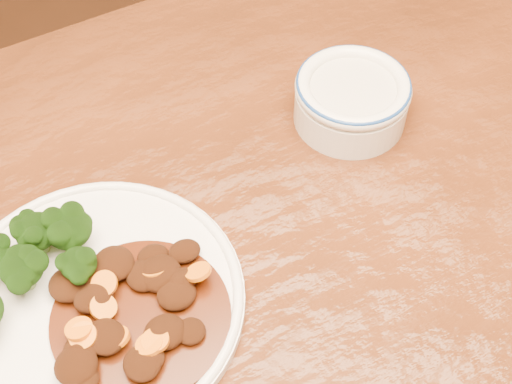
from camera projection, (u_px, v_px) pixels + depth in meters
name	position (u px, v px, depth m)	size (l,w,h in m)	color
dining_table	(270.00, 320.00, 0.74)	(1.59, 1.07, 0.75)	#5A280F
dinner_plate	(96.00, 301.00, 0.65)	(0.27, 0.27, 0.02)	white
broccoli_florets	(20.00, 268.00, 0.64)	(0.14, 0.10, 0.05)	#7FA455
mince_stew	(128.00, 307.00, 0.63)	(0.16, 0.16, 0.03)	#481D07
dip_bowl	(352.00, 98.00, 0.78)	(0.13, 0.13, 0.06)	white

